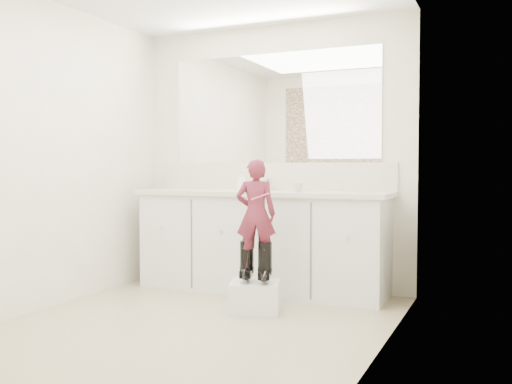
% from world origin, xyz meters
% --- Properties ---
extents(floor, '(3.00, 3.00, 0.00)m').
position_xyz_m(floor, '(0.00, 0.00, 0.00)').
color(floor, '#988663').
rests_on(floor, ground).
extents(wall_back, '(2.60, 0.00, 2.60)m').
position_xyz_m(wall_back, '(0.00, 1.50, 1.20)').
color(wall_back, beige).
rests_on(wall_back, floor).
extents(wall_front, '(2.60, 0.00, 2.60)m').
position_xyz_m(wall_front, '(0.00, -1.50, 1.20)').
color(wall_front, beige).
rests_on(wall_front, floor).
extents(wall_left, '(0.00, 3.00, 3.00)m').
position_xyz_m(wall_left, '(-1.30, 0.00, 1.20)').
color(wall_left, beige).
rests_on(wall_left, floor).
extents(wall_right, '(0.00, 3.00, 3.00)m').
position_xyz_m(wall_right, '(1.30, 0.00, 1.20)').
color(wall_right, beige).
rests_on(wall_right, floor).
extents(vanity_cabinet, '(2.20, 0.55, 0.85)m').
position_xyz_m(vanity_cabinet, '(0.00, 1.23, 0.42)').
color(vanity_cabinet, silver).
rests_on(vanity_cabinet, floor).
extents(countertop, '(2.28, 0.58, 0.04)m').
position_xyz_m(countertop, '(0.00, 1.21, 0.87)').
color(countertop, beige).
rests_on(countertop, vanity_cabinet).
extents(backsplash, '(2.28, 0.03, 0.25)m').
position_xyz_m(backsplash, '(0.00, 1.49, 1.02)').
color(backsplash, beige).
rests_on(backsplash, countertop).
extents(mirror, '(2.00, 0.02, 1.00)m').
position_xyz_m(mirror, '(0.00, 1.49, 1.64)').
color(mirror, white).
rests_on(mirror, wall_back).
extents(dot_panel, '(2.00, 0.01, 1.20)m').
position_xyz_m(dot_panel, '(0.00, -1.49, 1.65)').
color(dot_panel, '#472819').
rests_on(dot_panel, wall_front).
extents(faucet, '(0.08, 0.08, 0.10)m').
position_xyz_m(faucet, '(0.00, 1.38, 0.94)').
color(faucet, silver).
rests_on(faucet, countertop).
extents(cup, '(0.09, 0.09, 0.08)m').
position_xyz_m(cup, '(0.37, 1.15, 0.93)').
color(cup, beige).
rests_on(cup, countertop).
extents(soap_bottle, '(0.09, 0.09, 0.18)m').
position_xyz_m(soap_bottle, '(-0.22, 1.30, 0.98)').
color(soap_bottle, white).
rests_on(soap_bottle, countertop).
extents(step_stool, '(0.44, 0.40, 0.23)m').
position_xyz_m(step_stool, '(0.25, 0.52, 0.12)').
color(step_stool, silver).
rests_on(step_stool, floor).
extents(boot_left, '(0.17, 0.23, 0.30)m').
position_xyz_m(boot_left, '(0.18, 0.54, 0.38)').
color(boot_left, black).
rests_on(boot_left, step_stool).
extents(boot_right, '(0.17, 0.23, 0.30)m').
position_xyz_m(boot_right, '(0.33, 0.54, 0.38)').
color(boot_right, black).
rests_on(boot_right, step_stool).
extents(toddler, '(0.35, 0.28, 0.83)m').
position_xyz_m(toddler, '(0.25, 0.54, 0.75)').
color(toddler, '#9D3051').
rests_on(toddler, step_stool).
extents(toothbrush, '(0.13, 0.05, 0.06)m').
position_xyz_m(toothbrush, '(0.32, 0.46, 0.88)').
color(toothbrush, '#CA4E80').
rests_on(toothbrush, toddler).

